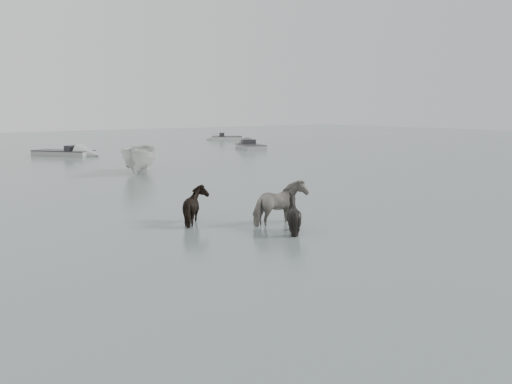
% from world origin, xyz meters
% --- Properties ---
extents(ground, '(140.00, 140.00, 0.00)m').
position_xyz_m(ground, '(0.00, 0.00, 0.00)').
color(ground, '#4D5C59').
rests_on(ground, ground).
extents(pony_pinto, '(1.83, 0.95, 1.49)m').
position_xyz_m(pony_pinto, '(0.40, 1.01, 0.74)').
color(pony_pinto, black).
rests_on(pony_pinto, ground).
extents(pony_dark, '(1.40, 1.54, 1.32)m').
position_xyz_m(pony_dark, '(-1.49, 2.55, 0.66)').
color(pony_dark, black).
rests_on(pony_dark, ground).
extents(pony_black, '(1.42, 1.31, 1.36)m').
position_xyz_m(pony_black, '(0.05, -0.01, 0.68)').
color(pony_black, black).
rests_on(pony_black, ground).
extents(boat_small, '(3.71, 4.20, 1.58)m').
position_xyz_m(boat_small, '(3.12, 15.77, 0.79)').
color(boat_small, beige).
rests_on(boat_small, ground).
extents(skiff_port, '(3.09, 5.07, 0.75)m').
position_xyz_m(skiff_port, '(17.87, 25.59, 0.38)').
color(skiff_port, '#969997').
rests_on(skiff_port, ground).
extents(skiff_mid, '(4.69, 5.81, 0.75)m').
position_xyz_m(skiff_mid, '(3.46, 28.59, 0.38)').
color(skiff_mid, '#969996').
rests_on(skiff_mid, ground).
extents(skiff_star, '(4.54, 3.69, 0.75)m').
position_xyz_m(skiff_star, '(23.69, 37.47, 0.38)').
color(skiff_star, beige).
rests_on(skiff_star, ground).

